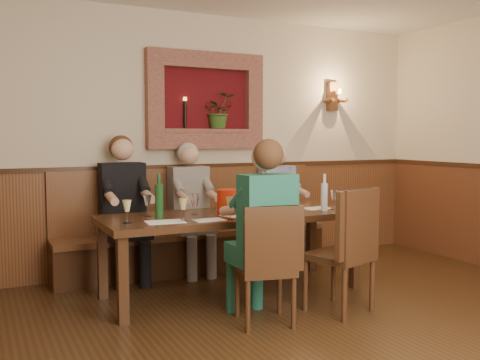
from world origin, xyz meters
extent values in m
cube|color=beige|center=(0.00, 3.00, 1.40)|extent=(6.00, 0.04, 2.80)
cube|color=#582B19|center=(0.00, 2.98, 0.55)|extent=(6.00, 0.04, 1.10)
cube|color=#381E0F|center=(0.00, 2.98, 1.12)|extent=(6.02, 0.06, 0.05)
cube|color=#4F0B0F|center=(0.20, 2.98, 1.85)|extent=(1.00, 0.02, 0.70)
cube|color=#9B5F4F|center=(0.20, 2.94, 2.29)|extent=(1.36, 0.12, 0.18)
cube|color=#9B5F4F|center=(0.20, 2.94, 1.41)|extent=(1.36, 0.12, 0.18)
cube|color=#9B5F4F|center=(-0.39, 2.94, 1.85)|extent=(0.18, 0.12, 0.70)
cube|color=#9B5F4F|center=(0.79, 2.94, 1.85)|extent=(0.18, 0.12, 0.70)
cube|color=#9B5F4F|center=(0.20, 2.94, 1.52)|extent=(1.00, 0.14, 0.04)
imported|color=#2E4E1A|center=(0.35, 2.94, 1.74)|extent=(0.35, 0.30, 0.39)
cylinder|color=black|center=(-0.05, 2.94, 1.69)|extent=(0.03, 0.03, 0.30)
cylinder|color=#FFBF59|center=(-0.05, 2.94, 1.86)|extent=(0.04, 0.04, 0.04)
cube|color=#582B19|center=(1.90, 2.95, 1.95)|extent=(0.12, 0.08, 0.35)
cylinder|color=#582B19|center=(1.80, 2.88, 1.90)|extent=(0.05, 0.18, 0.05)
cylinder|color=#582B19|center=(2.00, 2.88, 1.90)|extent=(0.05, 0.18, 0.05)
cylinder|color=#FFBF59|center=(1.90, 2.82, 2.00)|extent=(0.06, 0.06, 0.06)
cube|color=#381B10|center=(0.00, 1.85, 0.72)|extent=(2.40, 0.90, 0.06)
cube|color=#381B10|center=(-1.12, 1.48, 0.34)|extent=(0.08, 0.08, 0.69)
cube|color=#381B10|center=(1.12, 1.48, 0.34)|extent=(0.08, 0.08, 0.69)
cube|color=#381B10|center=(-1.12, 2.22, 0.34)|extent=(0.08, 0.08, 0.69)
cube|color=#381B10|center=(1.12, 2.22, 0.34)|extent=(0.08, 0.08, 0.69)
cube|color=#381E0F|center=(0.00, 2.76, 0.20)|extent=(3.00, 0.40, 0.40)
cube|color=#582B19|center=(0.00, 2.76, 0.42)|extent=(3.00, 0.45, 0.06)
cube|color=#582B19|center=(0.00, 2.95, 0.78)|extent=(3.00, 0.06, 0.66)
cube|color=#381B10|center=(-0.12, 1.02, 0.20)|extent=(0.48, 0.48, 0.40)
cube|color=#381B10|center=(-0.12, 1.02, 0.42)|extent=(0.50, 0.50, 0.05)
cube|color=#381B10|center=(-0.16, 0.84, 0.70)|extent=(0.42, 0.13, 0.50)
cube|color=#381B10|center=(0.57, 1.00, 0.22)|extent=(0.55, 0.55, 0.44)
cube|color=#381B10|center=(0.57, 1.00, 0.46)|extent=(0.57, 0.57, 0.05)
cube|color=#381B10|center=(0.63, 0.80, 0.76)|extent=(0.45, 0.18, 0.54)
cube|color=black|center=(-0.79, 2.60, 0.23)|extent=(0.44, 0.46, 0.45)
cube|color=black|center=(-0.79, 2.78, 0.90)|extent=(0.44, 0.23, 0.57)
sphere|color=#D8A384|center=(-0.79, 2.74, 1.33)|extent=(0.22, 0.22, 0.22)
sphere|color=#4C2D19|center=(-0.79, 2.79, 1.35)|extent=(0.24, 0.24, 0.24)
cube|color=#635F5A|center=(-0.08, 2.61, 0.23)|extent=(0.41, 0.43, 0.45)
cube|color=#635F5A|center=(-0.08, 2.78, 0.87)|extent=(0.41, 0.21, 0.53)
sphere|color=#D8A384|center=(-0.08, 2.74, 1.26)|extent=(0.20, 0.20, 0.20)
sphere|color=#B2B2B2|center=(-0.08, 2.79, 1.28)|extent=(0.22, 0.22, 0.22)
cube|color=navy|center=(1.01, 2.62, 0.23)|extent=(0.39, 0.41, 0.45)
cube|color=navy|center=(1.01, 2.78, 0.86)|extent=(0.39, 0.21, 0.52)
sphere|color=#D8A384|center=(1.01, 2.74, 1.24)|extent=(0.20, 0.20, 0.20)
sphere|color=#B2B2B2|center=(1.01, 2.79, 1.26)|extent=(0.22, 0.22, 0.22)
cube|color=#174851|center=(-0.12, 1.15, 0.23)|extent=(0.43, 0.45, 0.45)
cube|color=#174851|center=(-0.12, 0.98, 0.89)|extent=(0.43, 0.22, 0.56)
sphere|color=#D8A384|center=(-0.12, 1.02, 1.30)|extent=(0.21, 0.21, 0.21)
sphere|color=#4C2D19|center=(-0.12, 0.97, 1.32)|extent=(0.23, 0.23, 0.23)
cylinder|color=red|center=(-0.07, 1.81, 0.86)|extent=(0.25, 0.25, 0.23)
cylinder|color=#19471E|center=(0.26, 1.73, 0.89)|extent=(0.08, 0.08, 0.29)
cylinder|color=orange|center=(0.26, 1.73, 1.08)|extent=(0.03, 0.03, 0.09)
cylinder|color=#19471E|center=(-0.70, 1.86, 0.90)|extent=(0.08, 0.08, 0.30)
cylinder|color=#19471E|center=(-0.70, 1.86, 1.09)|extent=(0.04, 0.04, 0.09)
cylinder|color=silver|center=(0.86, 1.63, 0.88)|extent=(0.08, 0.08, 0.26)
cylinder|color=silver|center=(0.86, 1.63, 1.06)|extent=(0.03, 0.03, 0.09)
cube|color=white|center=(-0.72, 1.64, 0.75)|extent=(0.33, 0.25, 0.00)
cube|color=white|center=(-0.01, 1.71, 0.75)|extent=(0.33, 0.27, 0.00)
cube|color=white|center=(0.88, 1.79, 0.75)|extent=(0.29, 0.22, 0.00)
cube|color=white|center=(-0.36, 1.57, 0.75)|extent=(0.26, 0.19, 0.00)
camera|label=1|loc=(-2.10, -2.55, 1.45)|focal=40.00mm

